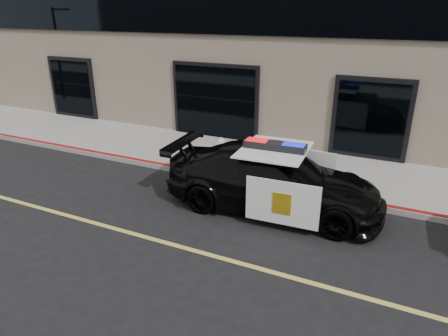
% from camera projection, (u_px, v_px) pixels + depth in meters
% --- Properties ---
extents(ground, '(120.00, 120.00, 0.00)m').
position_uv_depth(ground, '(118.00, 230.00, 9.09)').
color(ground, black).
rests_on(ground, ground).
extents(sidewalk_n, '(60.00, 3.50, 0.15)m').
position_uv_depth(sidewalk_n, '(219.00, 155.00, 13.47)').
color(sidewalk_n, gray).
rests_on(sidewalk_n, ground).
extents(police_car, '(2.75, 5.56, 1.75)m').
position_uv_depth(police_car, '(273.00, 179.00, 9.80)').
color(police_car, black).
rests_on(police_car, ground).
extents(fire_hydrant, '(0.38, 0.52, 0.83)m').
position_uv_depth(fire_hydrant, '(221.00, 151.00, 12.47)').
color(fire_hydrant, silver).
rests_on(fire_hydrant, sidewalk_n).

